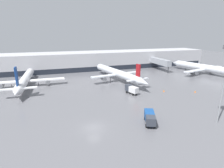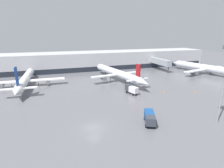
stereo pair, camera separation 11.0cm
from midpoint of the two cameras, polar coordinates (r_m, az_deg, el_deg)
name	(u,v)px [view 1 (the left image)]	position (r m, az deg, el deg)	size (l,w,h in m)	color
ground_plane	(94,128)	(36.55, -6.12, -14.04)	(320.00, 320.00, 0.00)	slate
terminal_building	(67,62)	(94.17, -14.39, 7.12)	(160.00, 31.95, 9.00)	#B2B2B7
parked_jet_0	(25,80)	(69.35, -26.57, 1.23)	(27.14, 34.93, 9.28)	white
parked_jet_1	(205,68)	(93.95, 27.95, 4.65)	(27.44, 36.87, 8.89)	silver
parked_jet_2	(117,73)	(69.41, 1.67, 3.56)	(22.10, 37.33, 8.82)	silver
service_truck_0	(132,89)	(55.15, 6.34, -1.65)	(3.07, 4.88, 2.75)	silver
service_truck_1	(150,117)	(38.10, 12.16, -10.50)	(3.91, 5.67, 2.35)	#19478C
traffic_cone_1	(164,91)	(60.01, 16.53, -2.09)	(0.50, 0.50, 0.56)	orange
traffic_cone_2	(195,91)	(62.79, 25.47, -2.21)	(0.49, 0.49, 0.58)	orange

